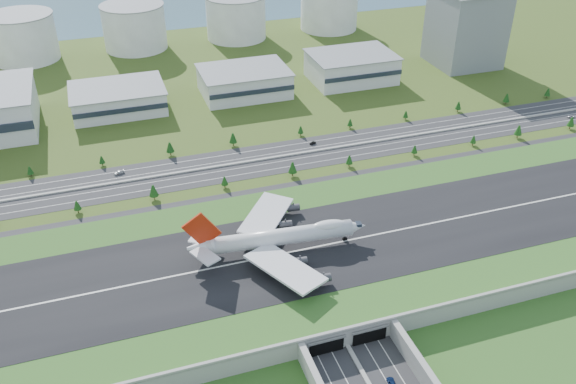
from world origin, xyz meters
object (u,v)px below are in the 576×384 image
object	(u,v)px
office_tower	(466,28)
car_2	(392,383)
car_6	(571,117)
car_7	(119,172)
boeing_747	(279,237)
fuel_tank_a	(23,38)
car_5	(313,143)

from	to	relation	value
office_tower	car_2	distance (m)	329.34
car_6	car_7	world-z (taller)	car_7
office_tower	car_7	distance (m)	284.25
car_7	car_6	bearing A→B (deg)	68.62
office_tower	boeing_747	bearing A→B (deg)	-137.54
office_tower	car_2	xyz separation A→B (m)	(-192.52, -265.89, -26.61)
fuel_tank_a	car_2	bearing A→B (deg)	-71.50
office_tower	car_5	size ratio (longest dim) A/B	13.20
office_tower	car_7	world-z (taller)	office_tower
car_2	car_6	size ratio (longest dim) A/B	1.12
fuel_tank_a	car_7	xyz separation A→B (m)	(51.84, -205.46, -16.53)
boeing_747	car_5	distance (m)	114.54
office_tower	car_6	bearing A→B (deg)	-83.07
fuel_tank_a	car_6	size ratio (longest dim) A/B	10.18
office_tower	boeing_747	xyz separation A→B (m)	(-209.45, -191.68, -12.68)
car_5	car_6	xyz separation A→B (m)	(169.80, -18.08, -0.00)
office_tower	fuel_tank_a	xyz separation A→B (m)	(-320.00, 115.00, -10.00)
car_2	car_7	xyz separation A→B (m)	(-75.64, 175.43, 0.09)
car_2	car_5	world-z (taller)	car_2
office_tower	fuel_tank_a	distance (m)	340.18
car_7	office_tower	bearing A→B (deg)	91.06
car_2	car_6	distance (m)	258.68
fuel_tank_a	car_6	world-z (taller)	fuel_tank_a
car_6	car_7	size ratio (longest dim) A/B	0.83
fuel_tank_a	car_7	distance (m)	212.54
boeing_747	car_6	xyz separation A→B (m)	(222.72, 82.53, -14.02)
boeing_747	car_5	bearing A→B (deg)	67.59
fuel_tank_a	car_7	world-z (taller)	fuel_tank_a
car_5	car_6	bearing A→B (deg)	59.05
car_7	boeing_747	bearing A→B (deg)	12.53
fuel_tank_a	car_2	xyz separation A→B (m)	(127.48, -380.89, -16.61)
boeing_747	car_6	bearing A→B (deg)	25.67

